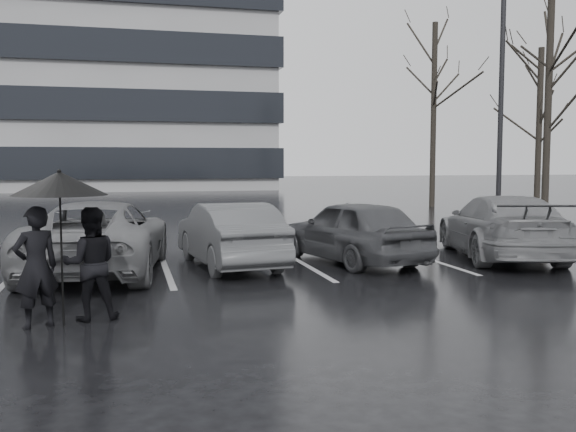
# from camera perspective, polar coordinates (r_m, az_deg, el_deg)

# --- Properties ---
(ground) EXTENTS (160.00, 160.00, 0.00)m
(ground) POSITION_cam_1_polar(r_m,az_deg,el_deg) (11.09, 1.38, -6.09)
(ground) COLOR black
(ground) RESTS_ON ground
(car_main) EXTENTS (2.54, 4.20, 1.34)m
(car_main) POSITION_cam_1_polar(r_m,az_deg,el_deg) (13.46, 5.75, -1.30)
(car_main) COLOR black
(car_main) RESTS_ON ground
(car_west_a) EXTENTS (1.81, 4.04, 1.29)m
(car_west_a) POSITION_cam_1_polar(r_m,az_deg,el_deg) (13.00, -5.23, -1.63)
(car_west_a) COLOR #323235
(car_west_a) RESTS_ON ground
(car_west_b) EXTENTS (2.91, 5.18, 1.37)m
(car_west_b) POSITION_cam_1_polar(r_m,az_deg,el_deg) (12.70, -16.45, -1.78)
(car_west_b) COLOR #504F52
(car_west_b) RESTS_ON ground
(car_east) EXTENTS (3.16, 5.12, 1.39)m
(car_east) POSITION_cam_1_polar(r_m,az_deg,el_deg) (14.78, 18.43, -0.88)
(car_east) COLOR #504F52
(car_east) RESTS_ON ground
(pedestrian_left) EXTENTS (0.67, 0.58, 1.55)m
(pedestrian_left) POSITION_cam_1_polar(r_m,az_deg,el_deg) (8.73, -21.50, -4.26)
(pedestrian_left) COLOR black
(pedestrian_left) RESTS_ON ground
(pedestrian_right) EXTENTS (0.78, 0.63, 1.51)m
(pedestrian_right) POSITION_cam_1_polar(r_m,az_deg,el_deg) (8.94, -17.17, -4.06)
(pedestrian_right) COLOR black
(pedestrian_right) RESTS_ON ground
(umbrella) EXTENTS (1.19, 1.19, 2.01)m
(umbrella) POSITION_cam_1_polar(r_m,az_deg,el_deg) (8.58, -19.65, 2.74)
(umbrella) COLOR black
(umbrella) RESTS_ON ground
(lamp_post) EXTENTS (0.53, 0.53, 9.60)m
(lamp_post) POSITION_cam_1_polar(r_m,az_deg,el_deg) (22.40, 18.43, 10.47)
(lamp_post) COLOR gray
(lamp_post) RESTS_ON ground
(stall_stripes) EXTENTS (19.72, 5.00, 0.00)m
(stall_stripes) POSITION_cam_1_polar(r_m,az_deg,el_deg) (13.33, -4.84, -4.25)
(stall_stripes) COLOR #AEAEB1
(stall_stripes) RESTS_ON ground
(tree_east) EXTENTS (0.26, 0.26, 8.00)m
(tree_east) POSITION_cam_1_polar(r_m,az_deg,el_deg) (25.42, 22.10, 8.77)
(tree_east) COLOR black
(tree_east) RESTS_ON ground
(tree_ne) EXTENTS (0.26, 0.26, 7.00)m
(tree_ne) POSITION_cam_1_polar(r_m,az_deg,el_deg) (30.09, 21.41, 7.18)
(tree_ne) COLOR black
(tree_ne) RESTS_ON ground
(tree_north) EXTENTS (0.26, 0.26, 8.50)m
(tree_north) POSITION_cam_1_polar(r_m,az_deg,el_deg) (30.89, 12.81, 8.71)
(tree_north) COLOR black
(tree_north) RESTS_ON ground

